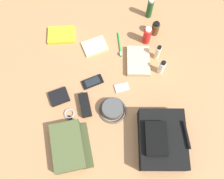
# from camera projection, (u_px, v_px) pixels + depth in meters

# --- Properties ---
(ground_plane) EXTENTS (2.64, 2.02, 0.02)m
(ground_plane) POSITION_uv_depth(u_px,v_px,m) (112.00, 93.00, 1.45)
(ground_plane) COLOR #A5744B
(ground_plane) RESTS_ON ground
(backpack) EXTENTS (0.35, 0.28, 0.14)m
(backpack) POSITION_uv_depth(u_px,v_px,m) (162.00, 140.00, 1.28)
(backpack) COLOR black
(backpack) RESTS_ON ground_plane
(toiletry_pouch) EXTENTS (0.28, 0.23, 0.07)m
(toiletry_pouch) POSITION_uv_depth(u_px,v_px,m) (69.00, 146.00, 1.29)
(toiletry_pouch) COLOR #47512D
(toiletry_pouch) RESTS_ON ground_plane
(bucket_hat) EXTENTS (0.16, 0.16, 0.06)m
(bucket_hat) POSITION_uv_depth(u_px,v_px,m) (113.00, 109.00, 1.38)
(bucket_hat) COLOR #474747
(bucket_hat) RESTS_ON ground_plane
(shampoo_bottle) EXTENTS (0.04, 0.04, 0.15)m
(shampoo_bottle) POSITION_uv_depth(u_px,v_px,m) (150.00, 8.00, 1.57)
(shampoo_bottle) COLOR #19471E
(shampoo_bottle) RESTS_ON ground_plane
(cologne_bottle) EXTENTS (0.05, 0.05, 0.10)m
(cologne_bottle) POSITION_uv_depth(u_px,v_px,m) (155.00, 28.00, 1.55)
(cologne_bottle) COLOR #473319
(cologne_bottle) RESTS_ON ground_plane
(sunscreen_spray) EXTENTS (0.05, 0.05, 0.14)m
(sunscreen_spray) POSITION_uv_depth(u_px,v_px,m) (147.00, 36.00, 1.51)
(sunscreen_spray) COLOR red
(sunscreen_spray) RESTS_ON ground_plane
(lotion_bottle) EXTENTS (0.03, 0.03, 0.13)m
(lotion_bottle) POSITION_uv_depth(u_px,v_px,m) (158.00, 52.00, 1.47)
(lotion_bottle) COLOR beige
(lotion_bottle) RESTS_ON ground_plane
(toothpaste_tube) EXTENTS (0.04, 0.04, 0.12)m
(toothpaste_tube) POSITION_uv_depth(u_px,v_px,m) (162.00, 67.00, 1.44)
(toothpaste_tube) COLOR white
(toothpaste_tube) RESTS_ON ground_plane
(paperback_novel) EXTENTS (0.13, 0.18, 0.02)m
(paperback_novel) POSITION_uv_depth(u_px,v_px,m) (61.00, 35.00, 1.57)
(paperback_novel) COLOR yellow
(paperback_novel) RESTS_ON ground_plane
(cell_phone) EXTENTS (0.09, 0.14, 0.01)m
(cell_phone) POSITION_uv_depth(u_px,v_px,m) (93.00, 82.00, 1.46)
(cell_phone) COLOR black
(cell_phone) RESTS_ON ground_plane
(media_player) EXTENTS (0.06, 0.09, 0.01)m
(media_player) POSITION_uv_depth(u_px,v_px,m) (122.00, 88.00, 1.45)
(media_player) COLOR #B7B7BC
(media_player) RESTS_ON ground_plane
(wristwatch) EXTENTS (0.07, 0.06, 0.01)m
(wristwatch) POSITION_uv_depth(u_px,v_px,m) (69.00, 114.00, 1.39)
(wristwatch) COLOR #99999E
(wristwatch) RESTS_ON ground_plane
(toothbrush) EXTENTS (0.18, 0.01, 0.02)m
(toothbrush) POSITION_uv_depth(u_px,v_px,m) (120.00, 46.00, 1.55)
(toothbrush) COLOR #198C33
(toothbrush) RESTS_ON ground_plane
(wallet) EXTENTS (0.12, 0.13, 0.02)m
(wallet) POSITION_uv_depth(u_px,v_px,m) (59.00, 96.00, 1.42)
(wallet) COLOR black
(wallet) RESTS_ON ground_plane
(notepad) EXTENTS (0.15, 0.17, 0.02)m
(notepad) POSITION_uv_depth(u_px,v_px,m) (95.00, 46.00, 1.55)
(notepad) COLOR beige
(notepad) RESTS_ON ground_plane
(folded_towel) EXTENTS (0.22, 0.16, 0.04)m
(folded_towel) POSITION_uv_depth(u_px,v_px,m) (138.00, 61.00, 1.50)
(folded_towel) COLOR #C6B289
(folded_towel) RESTS_ON ground_plane
(sunglasses_case) EXTENTS (0.15, 0.07, 0.04)m
(sunglasses_case) POSITION_uv_depth(u_px,v_px,m) (85.00, 105.00, 1.39)
(sunglasses_case) COLOR black
(sunglasses_case) RESTS_ON ground_plane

